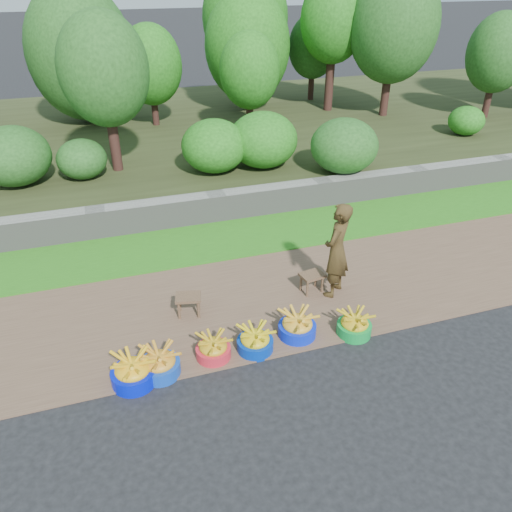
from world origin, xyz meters
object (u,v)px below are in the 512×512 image
object	(u,v)px
basin_e	(297,326)
stool_right	(312,278)
basin_c	(213,348)
basin_d	(255,341)
basin_b	(159,363)
basin_a	(133,371)
basin_f	(354,325)
vendor_woman	(337,250)
stool_left	(188,300)

from	to	relation	value
basin_e	stool_right	bearing A→B (deg)	56.20
basin_c	basin_d	world-z (taller)	basin_d
basin_c	basin_d	size ratio (longest dim) A/B	0.95
basin_b	basin_d	distance (m)	1.23
basin_c	basin_e	distance (m)	1.17
basin_a	basin_f	xyz separation A→B (m)	(2.91, 0.00, -0.02)
basin_d	stool_right	bearing A→B (deg)	39.20
basin_d	vendor_woman	xyz separation A→B (m)	(1.52, 0.86, 0.59)
basin_a	basin_b	bearing A→B (deg)	9.63
basin_e	basin_f	size ratio (longest dim) A/B	1.09
stool_left	basin_a	bearing A→B (deg)	-128.95
vendor_woman	basin_b	bearing A→B (deg)	-23.94
basin_d	basin_e	xyz separation A→B (m)	(0.62, 0.10, 0.01)
stool_left	vendor_woman	distance (m)	2.23
basin_a	basin_b	distance (m)	0.32
basin_e	basin_c	bearing A→B (deg)	-176.59
basin_e	vendor_woman	bearing A→B (deg)	40.24
basin_c	basin_d	bearing A→B (deg)	-3.44
basin_d	basin_f	size ratio (longest dim) A/B	1.01
basin_f	stool_left	bearing A→B (deg)	151.40
vendor_woman	stool_left	bearing A→B (deg)	-45.93
basin_d	stool_right	xyz separation A→B (m)	(1.22, 1.00, 0.11)
basin_e	basin_f	world-z (taller)	basin_e
basin_d	basin_f	distance (m)	1.37
basin_a	stool_left	size ratio (longest dim) A/B	1.31
basin_a	vendor_woman	world-z (taller)	vendor_woman
basin_e	basin_d	bearing A→B (deg)	-170.70
basin_b	stool_left	xyz separation A→B (m)	(0.57, 1.05, 0.10)
basin_e	stool_right	distance (m)	1.08
basin_c	vendor_woman	world-z (taller)	vendor_woman
basin_f	stool_left	distance (m)	2.30
basin_f	stool_left	size ratio (longest dim) A/B	1.15
basin_e	basin_f	xyz separation A→B (m)	(0.74, -0.20, -0.01)
basin_e	stool_left	bearing A→B (deg)	144.81
stool_left	basin_f	bearing A→B (deg)	-28.60
basin_a	stool_right	xyz separation A→B (m)	(2.77, 1.10, 0.09)
stool_right	basin_e	bearing A→B (deg)	-123.80
basin_b	stool_right	xyz separation A→B (m)	(2.45, 1.04, 0.10)
vendor_woman	basin_e	bearing A→B (deg)	-1.98
basin_a	basin_f	bearing A→B (deg)	0.04
basin_d	vendor_woman	bearing A→B (deg)	29.54
basin_b	stool_left	bearing A→B (deg)	61.41
basin_f	stool_right	distance (m)	1.11
basin_a	basin_e	world-z (taller)	basin_a
basin_c	stool_left	xyz separation A→B (m)	(-0.11, 0.97, 0.12)
basin_c	basin_e	bearing A→B (deg)	3.41
stool_left	vendor_woman	xyz separation A→B (m)	(2.17, -0.14, 0.48)
basin_f	basin_b	bearing A→B (deg)	178.85
basin_c	basin_b	bearing A→B (deg)	-173.44
basin_e	basin_b	bearing A→B (deg)	-175.42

